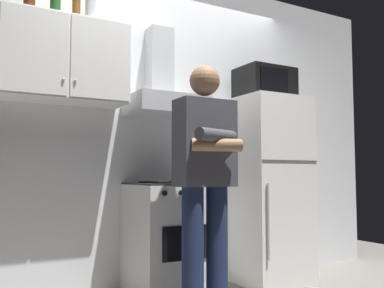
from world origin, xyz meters
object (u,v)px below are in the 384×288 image
object	(u,v)px
stove_oven	(170,239)
bottle_canister_steel	(91,11)
microwave	(265,84)
range_hood	(164,92)
cooking_pot	(193,174)
upper_cabinet	(64,60)
refrigerator	(267,189)
bottle_beer_brown	(76,6)
person_standing	(205,179)

from	to	relation	value
stove_oven	bottle_canister_steel	world-z (taller)	bottle_canister_steel
stove_oven	microwave	distance (m)	1.62
range_hood	cooking_pot	world-z (taller)	range_hood
upper_cabinet	refrigerator	size ratio (longest dim) A/B	0.56
stove_oven	range_hood	xyz separation A→B (m)	(0.00, 0.13, 1.16)
cooking_pot	upper_cabinet	bearing A→B (deg)	165.27
range_hood	microwave	distance (m)	0.97
upper_cabinet	stove_oven	bearing A→B (deg)	-8.90
upper_cabinet	bottle_beer_brown	distance (m)	0.42
stove_oven	cooking_pot	distance (m)	0.53
range_hood	bottle_beer_brown	bearing A→B (deg)	-179.27
upper_cabinet	cooking_pot	distance (m)	1.26
bottle_canister_steel	bottle_beer_brown	bearing A→B (deg)	174.41
cooking_pot	bottle_beer_brown	size ratio (longest dim) A/B	1.16
refrigerator	person_standing	xyz separation A→B (m)	(-1.00, -0.61, 0.10)
range_hood	person_standing	bearing A→B (deg)	-93.91
bottle_canister_steel	cooking_pot	bearing A→B (deg)	-16.85
upper_cabinet	person_standing	distance (m)	1.35
upper_cabinet	stove_oven	distance (m)	1.55
cooking_pot	bottle_canister_steel	size ratio (longest dim) A/B	1.39
range_hood	person_standing	size ratio (longest dim) A/B	0.46
range_hood	bottle_beer_brown	distance (m)	0.92
upper_cabinet	microwave	distance (m)	1.75
upper_cabinet	bottle_canister_steel	distance (m)	0.43
microwave	bottle_beer_brown	world-z (taller)	bottle_beer_brown
person_standing	cooking_pot	world-z (taller)	person_standing
cooking_pot	bottle_canister_steel	xyz separation A→B (m)	(-0.75, 0.23, 1.22)
cooking_pot	range_hood	bearing A→B (deg)	117.88
stove_oven	range_hood	distance (m)	1.17
person_standing	bottle_beer_brown	distance (m)	1.60
range_hood	cooking_pot	xyz separation A→B (m)	(0.13, -0.25, -0.67)
upper_cabinet	range_hood	distance (m)	0.81
refrigerator	microwave	bearing A→B (deg)	90.90
person_standing	range_hood	bearing A→B (deg)	86.09
upper_cabinet	cooking_pot	xyz separation A→B (m)	(0.93, -0.24, -0.82)
cooking_pot	bottle_canister_steel	distance (m)	1.44
microwave	cooking_pot	distance (m)	1.16
stove_oven	upper_cabinet	bearing A→B (deg)	171.10
stove_oven	refrigerator	world-z (taller)	refrigerator
microwave	bottle_beer_brown	size ratio (longest dim) A/B	1.99
microwave	bottle_canister_steel	distance (m)	1.62
range_hood	bottle_beer_brown	xyz separation A→B (m)	(-0.72, -0.01, 0.57)
microwave	cooking_pot	world-z (taller)	microwave
microwave	person_standing	distance (m)	1.45
upper_cabinet	stove_oven	xyz separation A→B (m)	(0.80, -0.13, -1.32)
stove_oven	person_standing	world-z (taller)	person_standing
person_standing	cooking_pot	xyz separation A→B (m)	(0.18, 0.49, 0.03)
bottle_canister_steel	stove_oven	bearing A→B (deg)	-9.86
microwave	person_standing	xyz separation A→B (m)	(-1.00, -0.62, -0.84)
bottle_beer_brown	bottle_canister_steel	distance (m)	0.11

